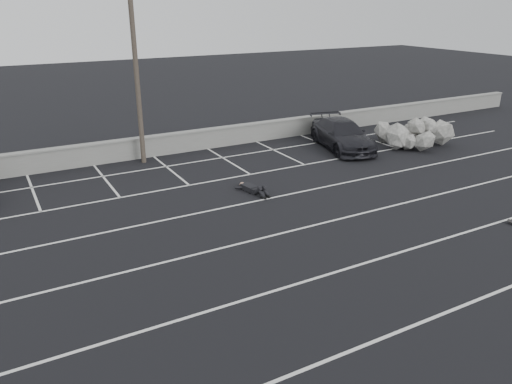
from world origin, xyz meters
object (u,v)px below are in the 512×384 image
riprap_pile (413,137)px  person (249,185)px  utility_pole (136,71)px  trash_bin (319,127)px  car_right (342,135)px

riprap_pile → person: size_ratio=2.06×
utility_pole → riprap_pile: 15.05m
utility_pole → trash_bin: bearing=2.1°
trash_bin → riprap_pile: (3.08, -4.52, 0.04)m
trash_bin → person: size_ratio=0.35×
car_right → trash_bin: car_right is taller
car_right → trash_bin: (0.73, 3.12, -0.33)m
car_right → utility_pole: size_ratio=0.60×
utility_pole → trash_bin: size_ratio=10.31×
car_right → riprap_pile: bearing=-6.2°
utility_pole → person: 7.80m
trash_bin → person: bearing=-141.8°
car_right → riprap_pile: size_ratio=1.03×
car_right → utility_pole: 11.09m
car_right → utility_pole: utility_pole is taller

